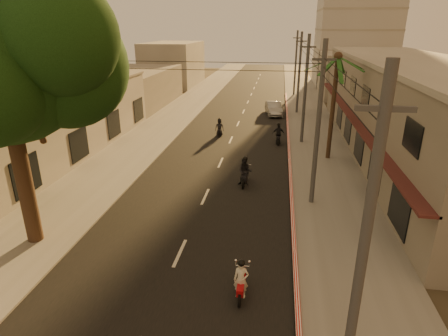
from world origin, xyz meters
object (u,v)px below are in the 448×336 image
Objects in this scene: palm_tree at (337,63)px; scooter_mid_b at (278,134)px; broadleaf_tree at (10,55)px; scooter_red at (241,281)px; scooter_far_a at (219,128)px; parked_car at (274,108)px; scooter_mid_a at (245,172)px.

palm_tree is 4.29× the size of scooter_mid_b.
broadleaf_tree is 12.63m from scooter_red.
broadleaf_tree reaches higher than scooter_red.
scooter_far_a is (-5.39, 1.68, -0.07)m from scooter_mid_b.
palm_tree is 18.36m from scooter_red.
palm_tree is at bearing -82.24° from parked_car.
scooter_far_a is 0.37× the size of parked_car.
scooter_red is 0.97× the size of scooter_far_a.
scooter_red is at bearing -99.98° from parked_car.
broadleaf_tree is 7.02× the size of scooter_far_a.
broadleaf_tree is at bearing -136.52° from palm_tree.
scooter_mid_b is at bearing 58.13° from broadleaf_tree.
palm_tree is at bearing 48.48° from scooter_mid_a.
scooter_far_a is 10.72m from parked_car.
scooter_red is 19.99m from scooter_mid_b.
parked_car is at bearing 106.75° from palm_tree.
broadleaf_tree is 6.11× the size of scooter_mid_a.
scooter_mid_b is 1.11× the size of scooter_far_a.
scooter_mid_b is at bearing 137.52° from palm_tree.
parked_car is (-4.45, 14.79, -6.42)m from palm_tree.
scooter_mid_b is (1.17, 19.95, 0.12)m from scooter_red.
scooter_mid_a is (-5.83, -5.85, -6.27)m from palm_tree.
palm_tree is at bearing 72.63° from scooter_red.
palm_tree is 4.88× the size of scooter_red.
scooter_mid_a is 11.53m from scooter_far_a.
scooter_mid_b reaches higher than scooter_red.
scooter_mid_b is at bearing 81.26° from scooter_mid_a.
scooter_far_a is at bearing -125.32° from parked_car.
scooter_mid_b is (2.01, 9.35, -0.04)m from scooter_mid_a.
scooter_mid_a is 9.56m from scooter_mid_b.
scooter_mid_a is 1.04× the size of scooter_mid_b.
scooter_mid_a is 1.15× the size of scooter_far_a.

